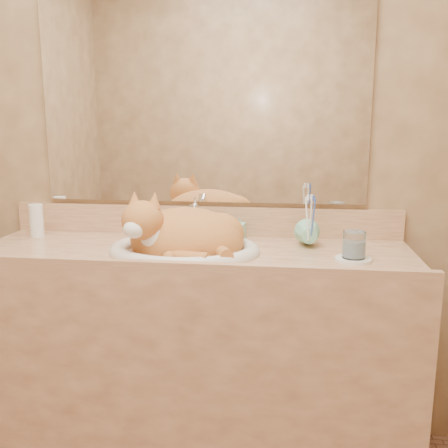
# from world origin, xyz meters

# --- Properties ---
(wall_back) EXTENTS (2.40, 0.02, 2.50)m
(wall_back) POSITION_xyz_m (0.00, 1.00, 1.25)
(wall_back) COLOR brown
(wall_back) RESTS_ON ground
(vanity_counter) EXTENTS (1.60, 0.55, 0.85)m
(vanity_counter) POSITION_xyz_m (0.00, 0.72, 0.42)
(vanity_counter) COLOR #976443
(vanity_counter) RESTS_ON floor
(mirror) EXTENTS (1.30, 0.02, 0.80)m
(mirror) POSITION_xyz_m (0.00, 0.99, 1.39)
(mirror) COLOR white
(mirror) RESTS_ON wall_back
(sink_basin) EXTENTS (0.60, 0.52, 0.17)m
(sink_basin) POSITION_xyz_m (-0.02, 0.70, 0.93)
(sink_basin) COLOR white
(sink_basin) RESTS_ON vanity_counter
(faucet) EXTENTS (0.07, 0.12, 0.15)m
(faucet) POSITION_xyz_m (-0.02, 0.91, 0.93)
(faucet) COLOR white
(faucet) RESTS_ON vanity_counter
(cat) EXTENTS (0.46, 0.39, 0.23)m
(cat) POSITION_xyz_m (-0.03, 0.70, 0.92)
(cat) COLOR #B26129
(cat) RESTS_ON sink_basin
(soap_dispenser) EXTENTS (0.08, 0.08, 0.16)m
(soap_dispenser) POSITION_xyz_m (0.14, 0.81, 0.93)
(soap_dispenser) COLOR #7DC8A3
(soap_dispenser) RESTS_ON vanity_counter
(toothbrush_cup) EXTENTS (0.11, 0.11, 0.09)m
(toothbrush_cup) POSITION_xyz_m (0.43, 0.80, 0.90)
(toothbrush_cup) COLOR #7DC8A3
(toothbrush_cup) RESTS_ON vanity_counter
(toothbrushes) EXTENTS (0.03, 0.03, 0.20)m
(toothbrushes) POSITION_xyz_m (0.43, 0.80, 0.97)
(toothbrushes) COLOR white
(toothbrushes) RESTS_ON toothbrush_cup
(saucer) EXTENTS (0.12, 0.12, 0.01)m
(saucer) POSITION_xyz_m (0.57, 0.66, 0.85)
(saucer) COLOR white
(saucer) RESTS_ON vanity_counter
(water_glass) EXTENTS (0.08, 0.08, 0.09)m
(water_glass) POSITION_xyz_m (0.57, 0.66, 0.91)
(water_glass) COLOR silver
(water_glass) RESTS_ON saucer
(lotion_bottle) EXTENTS (0.06, 0.06, 0.13)m
(lotion_bottle) POSITION_xyz_m (-0.67, 0.87, 0.92)
(lotion_bottle) COLOR white
(lotion_bottle) RESTS_ON vanity_counter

